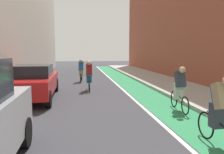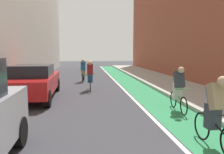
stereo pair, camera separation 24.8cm
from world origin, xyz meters
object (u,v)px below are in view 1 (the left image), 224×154
cyclist_lead (220,110)px  cyclist_far (81,70)px  parked_sedan_red (34,81)px  cyclist_mid (180,88)px  cyclist_trailing (89,75)px

cyclist_lead → cyclist_far: size_ratio=1.02×
parked_sedan_red → cyclist_lead: cyclist_lead is taller
cyclist_mid → cyclist_trailing: (-3.01, 4.59, 0.04)m
parked_sedan_red → cyclist_trailing: 3.09m
parked_sedan_red → cyclist_lead: 7.70m
cyclist_lead → cyclist_trailing: (-2.52, 7.59, 0.00)m
cyclist_trailing → cyclist_far: cyclist_trailing is taller
cyclist_mid → cyclist_far: same height
parked_sedan_red → cyclist_lead: bearing=-49.0°
cyclist_lead → cyclist_far: bearing=104.7°
cyclist_trailing → cyclist_far: size_ratio=1.02×
cyclist_far → cyclist_lead: bearing=-75.3°
parked_sedan_red → cyclist_lead: size_ratio=2.75×
cyclist_mid → cyclist_trailing: bearing=123.3°
cyclist_mid → cyclist_far: bearing=112.8°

